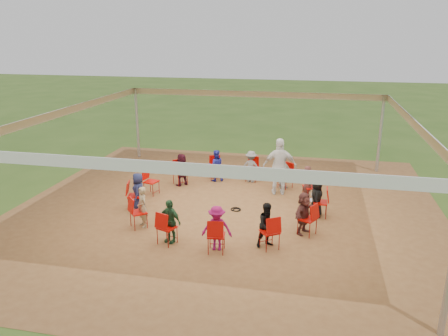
% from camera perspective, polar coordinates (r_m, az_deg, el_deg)
% --- Properties ---
extents(ground, '(80.00, 80.00, 0.00)m').
position_cam_1_polar(ground, '(13.63, 0.36, -5.32)').
color(ground, '#35531A').
rests_on(ground, ground).
extents(dirt_patch, '(13.00, 13.00, 0.00)m').
position_cam_1_polar(dirt_patch, '(13.63, 0.36, -5.30)').
color(dirt_patch, brown).
rests_on(dirt_patch, ground).
extents(tent, '(10.33, 10.33, 3.00)m').
position_cam_1_polar(tent, '(12.91, 0.38, 4.45)').
color(tent, '#B2B2B7').
rests_on(tent, ground).
extents(chair_0, '(0.44, 0.42, 0.90)m').
position_cam_1_polar(chair_0, '(13.21, 12.47, -4.41)').
color(chair_0, '#BE0802').
rests_on(chair_0, ground).
extents(chair_1, '(0.58, 0.58, 0.90)m').
position_cam_1_polar(chair_1, '(14.44, 11.24, -2.45)').
color(chair_1, '#BE0802').
rests_on(chair_1, ground).
extents(chair_2, '(0.60, 0.60, 0.90)m').
position_cam_1_polar(chair_2, '(15.43, 8.03, -0.99)').
color(chair_2, '#BE0802').
rests_on(chair_2, ground).
extents(chair_3, '(0.47, 0.49, 0.90)m').
position_cam_1_polar(chair_3, '(16.02, 3.67, -0.17)').
color(chair_3, '#BE0802').
rests_on(chair_3, ground).
extents(chair_4, '(0.55, 0.56, 0.90)m').
position_cam_1_polar(chair_4, '(16.12, -1.14, -0.03)').
color(chair_4, '#BE0802').
rests_on(chair_4, ground).
extents(chair_5, '(0.61, 0.61, 0.90)m').
position_cam_1_polar(chair_5, '(15.71, -5.75, -0.58)').
color(chair_5, '#BE0802').
rests_on(chair_5, ground).
extents(chair_6, '(0.53, 0.52, 0.90)m').
position_cam_1_polar(chair_6, '(14.85, -9.48, -1.79)').
color(chair_6, '#BE0802').
rests_on(chair_6, ground).
extents(chair_7, '(0.53, 0.51, 0.90)m').
position_cam_1_polar(chair_7, '(13.68, -11.57, -3.58)').
color(chair_7, '#BE0802').
rests_on(chair_7, ground).
extents(chair_8, '(0.61, 0.61, 0.90)m').
position_cam_1_polar(chair_8, '(12.43, -11.12, -5.72)').
color(chair_8, '#BE0802').
rests_on(chair_8, ground).
extents(chair_9, '(0.55, 0.56, 0.90)m').
position_cam_1_polar(chair_9, '(11.38, -7.47, -7.73)').
color(chair_9, '#BE0802').
rests_on(chair_9, ground).
extents(chair_10, '(0.47, 0.49, 0.90)m').
position_cam_1_polar(chair_10, '(10.89, -1.02, -8.79)').
color(chair_10, '#BE0802').
rests_on(chair_10, ground).
extents(chair_11, '(0.59, 0.60, 0.90)m').
position_cam_1_polar(chair_11, '(11.12, 5.98, -8.31)').
color(chair_11, '#BE0802').
rests_on(chair_11, ground).
extents(chair_12, '(0.59, 0.58, 0.90)m').
position_cam_1_polar(chair_12, '(11.99, 10.85, -6.58)').
color(chair_12, '#BE0802').
rests_on(chair_12, ground).
extents(person_seated_0, '(0.32, 0.57, 1.17)m').
position_cam_1_polar(person_seated_0, '(13.15, 11.98, -3.81)').
color(person_seated_0, black).
rests_on(person_seated_0, ground).
extents(person_seated_1, '(0.44, 0.51, 1.17)m').
position_cam_1_polar(person_seated_1, '(14.34, 10.84, -1.97)').
color(person_seated_1, '#542925').
rests_on(person_seated_1, ground).
extents(person_seated_2, '(0.76, 0.68, 1.17)m').
position_cam_1_polar(person_seated_2, '(15.30, 7.77, -0.59)').
color(person_seated_2, '#A9A796').
rests_on(person_seated_2, ground).
extents(person_seated_3, '(0.80, 0.47, 1.17)m').
position_cam_1_polar(person_seated_3, '(15.87, 3.56, 0.19)').
color(person_seated_3, slate).
rests_on(person_seated_3, ground).
extents(person_seated_4, '(0.65, 0.50, 1.17)m').
position_cam_1_polar(person_seated_4, '(15.96, -1.09, 0.32)').
color(person_seated_4, '#2429A0').
rests_on(person_seated_4, ground).
extents(person_seated_5, '(1.03, 1.08, 1.17)m').
position_cam_1_polar(person_seated_5, '(15.57, -5.54, -0.20)').
color(person_seated_5, '#3A0E1B').
rests_on(person_seated_5, ground).
extents(person_seated_6, '(0.44, 0.63, 1.17)m').
position_cam_1_polar(person_seated_6, '(13.61, -11.11, -3.03)').
color(person_seated_6, '#1D2145').
rests_on(person_seated_6, ground).
extents(person_seated_7, '(0.49, 0.50, 1.17)m').
position_cam_1_polar(person_seated_7, '(12.41, -10.63, -5.03)').
color(person_seated_7, '#99845D').
rests_on(person_seated_7, ground).
extents(person_seated_8, '(0.77, 0.57, 1.17)m').
position_cam_1_polar(person_seated_8, '(11.41, -7.10, -6.88)').
color(person_seated_8, '#224C2A').
rests_on(person_seated_8, ground).
extents(person_seated_9, '(0.79, 0.46, 1.17)m').
position_cam_1_polar(person_seated_9, '(10.93, -0.95, -7.86)').
color(person_seated_9, maroon).
rests_on(person_seated_9, ground).
extents(person_seated_10, '(0.65, 0.59, 1.17)m').
position_cam_1_polar(person_seated_10, '(11.15, 5.72, -7.42)').
color(person_seated_10, black).
rests_on(person_seated_10, ground).
extents(person_seated_11, '(0.87, 1.15, 1.17)m').
position_cam_1_polar(person_seated_11, '(11.99, 10.39, -5.82)').
color(person_seated_11, '#542925').
rests_on(person_seated_11, ground).
extents(standing_person, '(1.20, 0.72, 1.93)m').
position_cam_1_polar(standing_person, '(14.66, 7.30, 0.19)').
color(standing_person, silver).
rests_on(standing_person, ground).
extents(cable_coil, '(0.40, 0.40, 0.03)m').
position_cam_1_polar(cable_coil, '(13.51, 1.59, -5.44)').
color(cable_coil, black).
rests_on(cable_coil, ground).
extents(laptop, '(0.24, 0.30, 0.21)m').
position_cam_1_polar(laptop, '(13.17, 11.25, -3.90)').
color(laptop, '#B7B7BC').
rests_on(laptop, ground).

